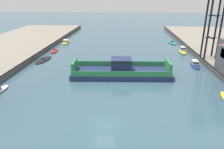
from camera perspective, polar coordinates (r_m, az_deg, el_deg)
name	(u,v)px	position (r m, az deg, el deg)	size (l,w,h in m)	color
ground_plane	(105,126)	(29.43, -2.01, -13.62)	(400.00, 400.00, 0.00)	#385666
chain_ferry	(121,71)	(46.16, 2.46, 1.06)	(21.56, 8.20, 3.90)	navy
moored_boat_near_right	(195,64)	(56.91, 21.34, 2.70)	(2.40, 6.93, 1.27)	navy
moored_boat_mid_left	(183,51)	(68.69, 18.38, 6.12)	(1.99, 5.77, 1.78)	yellow
moored_boat_mid_right	(44,60)	(60.34, -17.87, 3.81)	(3.47, 8.07, 0.86)	black
moored_boat_far_left	(66,41)	(81.43, -12.22, 8.66)	(2.81, 7.99, 1.15)	yellow
moored_boat_upstream_a	(172,42)	(81.82, 15.79, 8.26)	(3.40, 7.71, 0.94)	#237075
moored_boat_upstream_b	(54,51)	(68.96, -15.20, 6.16)	(1.85, 5.69, 1.00)	red
crane_tower	(217,0)	(59.01, 26.34, 17.52)	(3.66, 3.66, 17.63)	black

